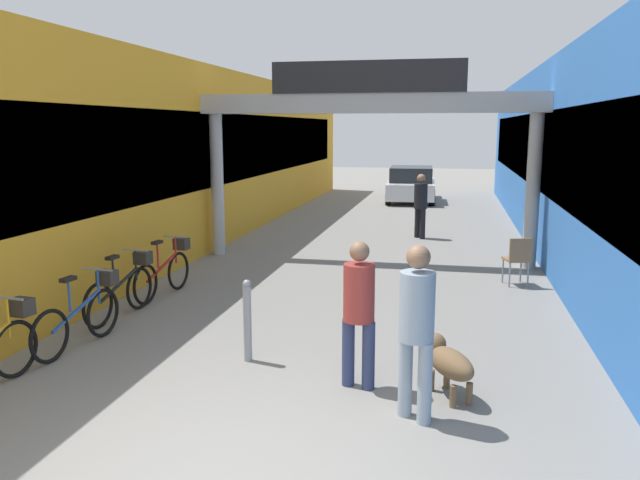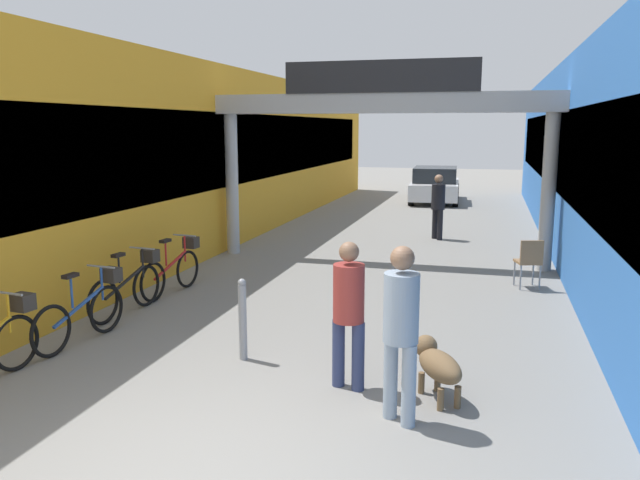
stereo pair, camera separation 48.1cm
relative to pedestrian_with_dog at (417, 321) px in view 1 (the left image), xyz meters
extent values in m
cube|color=gold|center=(-6.56, 9.45, 1.10)|extent=(3.00, 26.00, 4.21)
cube|color=black|center=(-5.08, 9.45, 1.31)|extent=(0.04, 23.40, 1.68)
cube|color=blue|center=(3.64, 9.45, 1.10)|extent=(3.00, 26.00, 4.21)
cube|color=black|center=(2.16, 9.45, 1.31)|extent=(0.04, 23.40, 1.68)
cylinder|color=#B2B2B2|center=(-4.81, 7.28, 0.55)|extent=(0.28, 0.28, 3.11)
cylinder|color=#B2B2B2|center=(1.89, 7.28, 0.55)|extent=(0.28, 0.28, 3.11)
cube|color=#B2B2B2|center=(-1.46, 7.28, 2.31)|extent=(7.40, 0.44, 0.40)
cube|color=#232326|center=(-1.46, 7.08, 2.83)|extent=(3.96, 0.10, 0.64)
cylinder|color=#8C9EB2|center=(-0.10, 0.07, -0.60)|extent=(0.20, 0.20, 0.81)
cylinder|color=#8C9EB2|center=(0.10, -0.07, -0.60)|extent=(0.20, 0.20, 0.81)
cylinder|color=#8C9EB2|center=(0.00, 0.00, 0.15)|extent=(0.47, 0.47, 0.67)
sphere|color=#8C664C|center=(0.00, 0.00, 0.63)|extent=(0.32, 0.32, 0.23)
cylinder|color=navy|center=(-0.77, 0.68, -0.62)|extent=(0.17, 0.17, 0.76)
cylinder|color=navy|center=(-0.54, 0.62, -0.62)|extent=(0.17, 0.17, 0.76)
cylinder|color=#99332D|center=(-0.65, 0.65, 0.07)|extent=(0.41, 0.41, 0.63)
sphere|color=#8C664C|center=(-0.65, 0.65, 0.53)|extent=(0.26, 0.26, 0.22)
cylinder|color=black|center=(-0.55, 10.37, -0.62)|extent=(0.20, 0.20, 0.77)
cylinder|color=black|center=(-0.40, 10.18, -0.62)|extent=(0.20, 0.20, 0.77)
cylinder|color=black|center=(-0.47, 10.28, 0.09)|extent=(0.48, 0.48, 0.64)
sphere|color=#8C664C|center=(-0.47, 10.28, 0.54)|extent=(0.31, 0.31, 0.22)
ellipsoid|color=brown|center=(0.34, 0.58, -0.62)|extent=(0.66, 0.79, 0.29)
sphere|color=brown|center=(0.17, 0.86, -0.52)|extent=(0.34, 0.34, 0.25)
sphere|color=white|center=(0.22, 0.77, -0.64)|extent=(0.24, 0.24, 0.18)
cylinder|color=brown|center=(0.14, 0.72, -0.89)|extent=(0.10, 0.10, 0.23)
cylinder|color=brown|center=(0.31, 0.82, -0.89)|extent=(0.10, 0.10, 0.23)
cylinder|color=brown|center=(0.38, 0.35, -0.89)|extent=(0.10, 0.10, 0.23)
cylinder|color=brown|center=(0.54, 0.45, -0.89)|extent=(0.10, 0.10, 0.23)
torus|color=black|center=(-4.53, 0.12, -0.67)|extent=(0.13, 0.67, 0.67)
cylinder|color=gold|center=(-4.54, 0.06, -0.29)|extent=(0.04, 0.04, 0.46)
cylinder|color=gray|center=(-4.54, 0.06, -0.05)|extent=(0.46, 0.08, 0.03)
cube|color=#332D28|center=(-4.51, 0.26, -0.21)|extent=(0.26, 0.23, 0.20)
torus|color=black|center=(-4.32, 1.61, -0.67)|extent=(0.12, 0.67, 0.67)
torus|color=black|center=(-4.42, 0.60, -0.67)|extent=(0.12, 0.67, 0.67)
cube|color=#234C9E|center=(-4.37, 1.11, -0.49)|extent=(0.14, 0.94, 0.34)
cylinder|color=#234C9E|center=(-4.38, 0.99, -0.27)|extent=(0.04, 0.04, 0.42)
cube|color=black|center=(-4.38, 0.99, -0.05)|extent=(0.12, 0.23, 0.05)
cylinder|color=#234C9E|center=(-4.32, 1.55, -0.29)|extent=(0.04, 0.04, 0.46)
cylinder|color=gray|center=(-4.32, 1.55, -0.05)|extent=(0.46, 0.08, 0.03)
cube|color=#332D28|center=(-4.30, 1.75, -0.21)|extent=(0.26, 0.22, 0.20)
torus|color=black|center=(-4.47, 2.93, -0.67)|extent=(0.12, 0.67, 0.67)
torus|color=black|center=(-4.57, 1.91, -0.67)|extent=(0.12, 0.67, 0.67)
cube|color=black|center=(-4.52, 2.42, -0.49)|extent=(0.13, 0.94, 0.34)
cylinder|color=black|center=(-4.53, 2.30, -0.27)|extent=(0.04, 0.04, 0.42)
cube|color=black|center=(-4.53, 2.30, -0.05)|extent=(0.12, 0.23, 0.05)
cylinder|color=black|center=(-4.48, 2.87, -0.29)|extent=(0.04, 0.04, 0.46)
cylinder|color=gray|center=(-4.48, 2.87, -0.05)|extent=(0.46, 0.07, 0.03)
cube|color=#332D28|center=(-4.46, 3.07, -0.21)|extent=(0.26, 0.22, 0.20)
torus|color=black|center=(-4.38, 4.18, -0.67)|extent=(0.12, 0.67, 0.67)
torus|color=black|center=(-4.49, 3.16, -0.67)|extent=(0.12, 0.67, 0.67)
cube|color=red|center=(-4.43, 3.67, -0.49)|extent=(0.13, 0.94, 0.34)
cylinder|color=red|center=(-4.45, 3.55, -0.27)|extent=(0.04, 0.04, 0.42)
cube|color=black|center=(-4.45, 3.55, -0.05)|extent=(0.12, 0.23, 0.05)
cylinder|color=red|center=(-4.39, 4.12, -0.29)|extent=(0.04, 0.04, 0.46)
cylinder|color=gray|center=(-4.39, 4.12, -0.05)|extent=(0.46, 0.08, 0.03)
cube|color=#332D28|center=(-4.36, 4.31, -0.21)|extent=(0.26, 0.22, 0.20)
cylinder|color=gray|center=(-2.09, 1.15, -0.53)|extent=(0.10, 0.10, 0.94)
sphere|color=gray|center=(-2.09, 1.15, -0.03)|extent=(0.10, 0.10, 0.10)
cylinder|color=gray|center=(1.27, 5.86, -0.78)|extent=(0.04, 0.04, 0.45)
cylinder|color=gray|center=(1.59, 5.95, -0.78)|extent=(0.04, 0.04, 0.45)
cylinder|color=gray|center=(1.36, 5.53, -0.78)|extent=(0.04, 0.04, 0.45)
cylinder|color=gray|center=(1.69, 5.62, -0.78)|extent=(0.04, 0.04, 0.45)
cube|color=olive|center=(1.48, 5.74, -0.53)|extent=(0.49, 0.49, 0.04)
cube|color=olive|center=(1.53, 5.57, -0.31)|extent=(0.40, 0.15, 0.40)
cube|color=silver|center=(-1.24, 18.57, -0.52)|extent=(1.93, 4.07, 0.60)
cube|color=#1E2328|center=(-1.23, 18.42, 0.05)|extent=(1.67, 2.27, 0.55)
cylinder|color=black|center=(-2.10, 19.99, -0.70)|extent=(0.23, 0.61, 0.60)
cylinder|color=black|center=(-0.51, 20.06, -0.70)|extent=(0.23, 0.61, 0.60)
cylinder|color=black|center=(-1.97, 17.09, -0.70)|extent=(0.23, 0.61, 0.60)
cylinder|color=black|center=(-0.38, 17.16, -0.70)|extent=(0.23, 0.61, 0.60)
camera|label=1|loc=(0.27, -5.79, 1.83)|focal=35.00mm
camera|label=2|loc=(0.74, -5.68, 1.83)|focal=35.00mm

